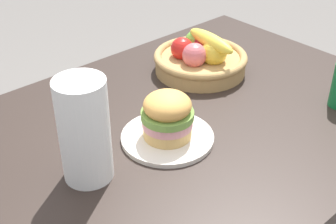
{
  "coord_description": "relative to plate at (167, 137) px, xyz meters",
  "views": [
    {
      "loc": [
        -0.66,
        -0.73,
        1.43
      ],
      "look_at": [
        -0.01,
        -0.01,
        0.81
      ],
      "focal_mm": 49.86,
      "sensor_mm": 36.0,
      "label": 1
    }
  ],
  "objects": [
    {
      "name": "dining_table",
      "position": [
        0.04,
        0.03,
        -0.11
      ],
      "size": [
        1.4,
        0.9,
        0.75
      ],
      "color": "#2D231E",
      "rests_on": "ground_plane"
    },
    {
      "name": "plate",
      "position": [
        0.0,
        0.0,
        0.0
      ],
      "size": [
        0.23,
        0.23,
        0.01
      ],
      "primitive_type": "cylinder",
      "color": "silver",
      "rests_on": "dining_table"
    },
    {
      "name": "paper_towel_roll",
      "position": [
        -0.22,
        0.02,
        0.11
      ],
      "size": [
        0.11,
        0.11,
        0.24
      ],
      "primitive_type": "cylinder",
      "color": "white",
      "rests_on": "dining_table"
    },
    {
      "name": "sandwich",
      "position": [
        0.0,
        0.0,
        0.07
      ],
      "size": [
        0.13,
        0.13,
        0.12
      ],
      "color": "#DBAD60",
      "rests_on": "plate"
    },
    {
      "name": "fruit_basket",
      "position": [
        0.32,
        0.2,
        0.04
      ],
      "size": [
        0.29,
        0.29,
        0.14
      ],
      "color": "tan",
      "rests_on": "dining_table"
    }
  ]
}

